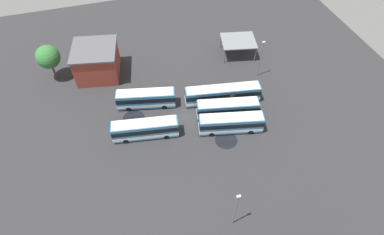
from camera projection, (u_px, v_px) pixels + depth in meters
ground_plane at (186, 117)px, 60.55m from camera, size 94.20×94.20×0.00m
bus_row0_slot0 at (223, 94)px, 61.91m from camera, size 14.71×4.78×3.64m
bus_row0_slot1 at (227, 109)px, 59.42m from camera, size 11.65×4.74×3.64m
bus_row0_slot2 at (231, 123)px, 57.10m from camera, size 11.70×4.88×3.64m
bus_row1_slot0 at (146, 99)px, 61.12m from camera, size 11.33×4.79×3.64m
bus_row1_slot2 at (145, 129)px, 56.23m from camera, size 11.81×4.24×3.64m
depot_building at (97, 61)px, 66.21m from camera, size 10.34×10.40×6.57m
maintenance_shelter at (238, 41)px, 70.51m from camera, size 8.52×7.67×3.69m
lamp_post_mid_lot at (236, 209)px, 43.66m from camera, size 0.56×0.28×8.32m
lamp_post_near_entrance at (261, 58)px, 64.80m from camera, size 0.56×0.28×8.58m
tree_northeast at (48, 57)px, 63.89m from camera, size 4.72×4.72×7.75m
puddle_near_shelter at (226, 140)px, 57.02m from camera, size 3.97×3.97×0.01m
puddle_back_corner at (134, 118)px, 60.38m from camera, size 4.19×4.19×0.01m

